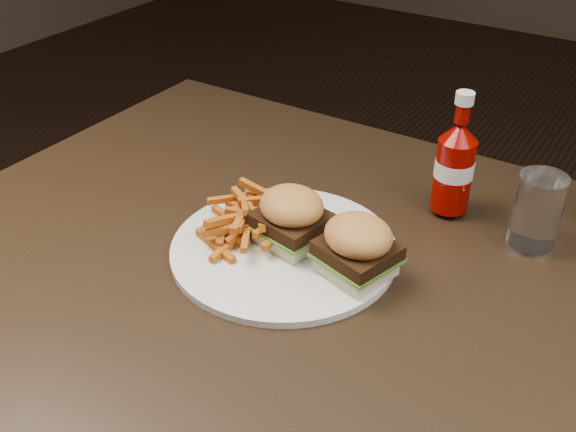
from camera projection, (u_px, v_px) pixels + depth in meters
The scene contains 7 objects.
dining_table at pixel (358, 297), 0.82m from camera, with size 1.20×0.80×0.04m, color black.
plate at pixel (284, 249), 0.86m from camera, with size 0.29×0.29×0.01m, color white.
sandwich_half_a at pixel (291, 235), 0.86m from camera, with size 0.08×0.07×0.02m, color beige.
sandwich_half_b at pixel (356, 266), 0.81m from camera, with size 0.08×0.07×0.02m, color beige.
fries_pile at pixel (248, 218), 0.88m from camera, with size 0.12×0.12×0.05m, color #AD5E09, non-canonical shape.
ketchup_bottle at pixel (453, 175), 0.92m from camera, with size 0.05×0.05×0.10m, color #7E0501.
tumbler at pixel (537, 210), 0.85m from camera, with size 0.06×0.06×0.10m, color white.
Camera 1 is at (0.27, -0.58, 1.26)m, focal length 42.00 mm.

